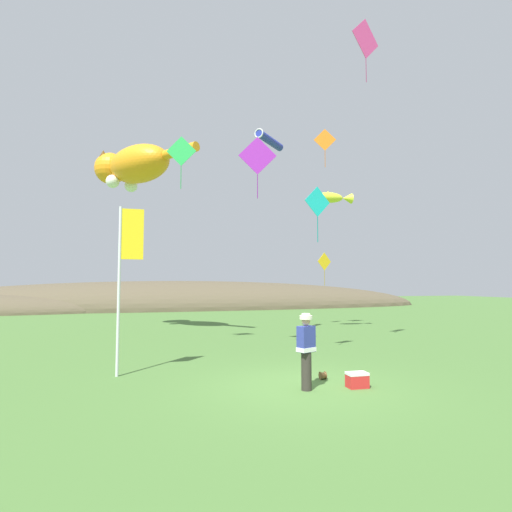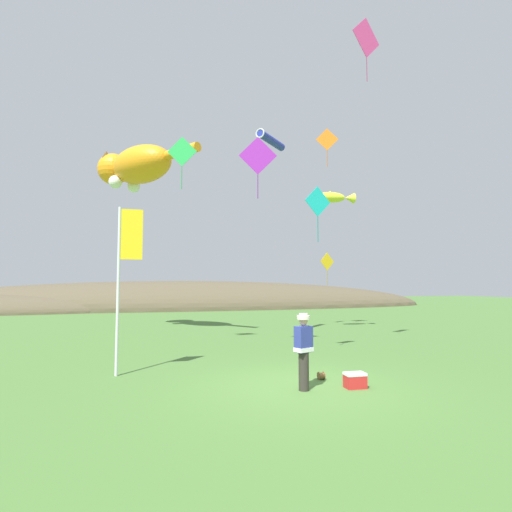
{
  "view_description": "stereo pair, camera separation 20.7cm",
  "coord_description": "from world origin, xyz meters",
  "px_view_note": "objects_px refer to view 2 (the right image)",
  "views": [
    {
      "loc": [
        -3.77,
        -9.07,
        2.47
      ],
      "look_at": [
        0.0,
        4.0,
        3.42
      ],
      "focal_mm": 28.0,
      "sensor_mm": 36.0,
      "label": 1
    },
    {
      "loc": [
        -3.57,
        -9.12,
        2.47
      ],
      "look_at": [
        0.0,
        4.0,
        3.42
      ],
      "focal_mm": 28.0,
      "sensor_mm": 36.0,
      "label": 2
    }
  ],
  "objects_px": {
    "kite_spool": "(321,376)",
    "kite_diamond_gold": "(327,262)",
    "picnic_cooler": "(355,380)",
    "kite_diamond_orange": "(327,140)",
    "kite_fish_windsock": "(335,197)",
    "kite_tube_streamer": "(271,140)",
    "kite_diamond_violet": "(258,156)",
    "kite_giant_cat": "(135,167)",
    "festival_banner_pole": "(124,264)",
    "kite_diamond_green": "(182,152)",
    "festival_attendant": "(304,349)",
    "kite_diamond_pink": "(366,38)",
    "kite_diamond_teal": "(318,202)"
  },
  "relations": [
    {
      "from": "kite_spool",
      "to": "kite_diamond_green",
      "type": "distance_m",
      "value": 9.92
    },
    {
      "from": "kite_diamond_teal",
      "to": "kite_giant_cat",
      "type": "bearing_deg",
      "value": 127.79
    },
    {
      "from": "festival_attendant",
      "to": "picnic_cooler",
      "type": "distance_m",
      "value": 1.48
    },
    {
      "from": "picnic_cooler",
      "to": "kite_diamond_teal",
      "type": "relative_size",
      "value": 0.25
    },
    {
      "from": "picnic_cooler",
      "to": "kite_diamond_teal",
      "type": "distance_m",
      "value": 6.64
    },
    {
      "from": "kite_fish_windsock",
      "to": "kite_diamond_violet",
      "type": "bearing_deg",
      "value": -139.23
    },
    {
      "from": "kite_diamond_pink",
      "to": "kite_fish_windsock",
      "type": "bearing_deg",
      "value": 74.17
    },
    {
      "from": "festival_banner_pole",
      "to": "kite_diamond_green",
      "type": "distance_m",
      "value": 6.26
    },
    {
      "from": "picnic_cooler",
      "to": "kite_diamond_pink",
      "type": "height_order",
      "value": "kite_diamond_pink"
    },
    {
      "from": "kite_diamond_orange",
      "to": "festival_attendant",
      "type": "bearing_deg",
      "value": -118.53
    },
    {
      "from": "kite_giant_cat",
      "to": "kite_diamond_gold",
      "type": "bearing_deg",
      "value": 4.71
    },
    {
      "from": "festival_banner_pole",
      "to": "kite_diamond_pink",
      "type": "relative_size",
      "value": 1.88
    },
    {
      "from": "kite_spool",
      "to": "kite_diamond_violet",
      "type": "xyz_separation_m",
      "value": [
        -0.5,
        4.31,
        7.11
      ]
    },
    {
      "from": "picnic_cooler",
      "to": "kite_diamond_orange",
      "type": "distance_m",
      "value": 14.96
    },
    {
      "from": "kite_giant_cat",
      "to": "kite_diamond_violet",
      "type": "relative_size",
      "value": 2.6
    },
    {
      "from": "festival_attendant",
      "to": "kite_diamond_green",
      "type": "distance_m",
      "value": 9.61
    },
    {
      "from": "kite_diamond_green",
      "to": "kite_diamond_violet",
      "type": "relative_size",
      "value": 0.89
    },
    {
      "from": "picnic_cooler",
      "to": "kite_fish_windsock",
      "type": "distance_m",
      "value": 12.94
    },
    {
      "from": "kite_diamond_violet",
      "to": "kite_diamond_orange",
      "type": "bearing_deg",
      "value": 43.94
    },
    {
      "from": "kite_diamond_violet",
      "to": "kite_tube_streamer",
      "type": "bearing_deg",
      "value": 64.64
    },
    {
      "from": "kite_diamond_violet",
      "to": "kite_diamond_pink",
      "type": "relative_size",
      "value": 0.96
    },
    {
      "from": "kite_diamond_green",
      "to": "kite_diamond_pink",
      "type": "xyz_separation_m",
      "value": [
        6.41,
        -2.85,
        3.93
      ]
    },
    {
      "from": "festival_attendant",
      "to": "kite_giant_cat",
      "type": "distance_m",
      "value": 15.03
    },
    {
      "from": "kite_diamond_gold",
      "to": "kite_diamond_pink",
      "type": "distance_m",
      "value": 12.55
    },
    {
      "from": "festival_attendant",
      "to": "picnic_cooler",
      "type": "xyz_separation_m",
      "value": [
        1.25,
        -0.12,
        -0.77
      ]
    },
    {
      "from": "kite_fish_windsock",
      "to": "kite_tube_streamer",
      "type": "height_order",
      "value": "kite_tube_streamer"
    },
    {
      "from": "picnic_cooler",
      "to": "kite_diamond_green",
      "type": "bearing_deg",
      "value": 118.34
    },
    {
      "from": "picnic_cooler",
      "to": "kite_diamond_violet",
      "type": "height_order",
      "value": "kite_diamond_violet"
    },
    {
      "from": "kite_fish_windsock",
      "to": "kite_diamond_gold",
      "type": "bearing_deg",
      "value": 72.14
    },
    {
      "from": "kite_spool",
      "to": "kite_tube_streamer",
      "type": "xyz_separation_m",
      "value": [
        1.0,
        7.49,
        8.97
      ]
    },
    {
      "from": "festival_banner_pole",
      "to": "kite_fish_windsock",
      "type": "relative_size",
      "value": 2.21
    },
    {
      "from": "kite_spool",
      "to": "kite_diamond_violet",
      "type": "bearing_deg",
      "value": 96.66
    },
    {
      "from": "kite_fish_windsock",
      "to": "kite_diamond_orange",
      "type": "height_order",
      "value": "kite_diamond_orange"
    },
    {
      "from": "kite_diamond_teal",
      "to": "kite_diamond_orange",
      "type": "bearing_deg",
      "value": 61.57
    },
    {
      "from": "kite_diamond_orange",
      "to": "kite_diamond_green",
      "type": "distance_m",
      "value": 9.06
    },
    {
      "from": "festival_banner_pole",
      "to": "kite_tube_streamer",
      "type": "bearing_deg",
      "value": 43.3
    },
    {
      "from": "festival_banner_pole",
      "to": "kite_diamond_violet",
      "type": "height_order",
      "value": "kite_diamond_violet"
    },
    {
      "from": "kite_diamond_pink",
      "to": "kite_diamond_violet",
      "type": "bearing_deg",
      "value": 158.69
    },
    {
      "from": "kite_spool",
      "to": "kite_fish_windsock",
      "type": "bearing_deg",
      "value": 61.09
    },
    {
      "from": "kite_spool",
      "to": "kite_diamond_gold",
      "type": "distance_m",
      "value": 14.23
    },
    {
      "from": "picnic_cooler",
      "to": "festival_banner_pole",
      "type": "bearing_deg",
      "value": 152.65
    },
    {
      "from": "kite_diamond_teal",
      "to": "kite_diamond_violet",
      "type": "relative_size",
      "value": 0.85
    },
    {
      "from": "kite_diamond_orange",
      "to": "kite_diamond_teal",
      "type": "bearing_deg",
      "value": -118.43
    },
    {
      "from": "kite_giant_cat",
      "to": "kite_diamond_orange",
      "type": "xyz_separation_m",
      "value": [
        9.82,
        -2.08,
        1.63
      ]
    },
    {
      "from": "kite_spool",
      "to": "picnic_cooler",
      "type": "height_order",
      "value": "picnic_cooler"
    },
    {
      "from": "kite_fish_windsock",
      "to": "kite_diamond_teal",
      "type": "xyz_separation_m",
      "value": [
        -3.65,
        -5.94,
        -1.63
      ]
    },
    {
      "from": "kite_fish_windsock",
      "to": "kite_diamond_teal",
      "type": "distance_m",
      "value": 7.16
    },
    {
      "from": "kite_tube_streamer",
      "to": "kite_diamond_violet",
      "type": "distance_m",
      "value": 3.98
    },
    {
      "from": "festival_banner_pole",
      "to": "kite_diamond_orange",
      "type": "relative_size",
      "value": 2.2
    },
    {
      "from": "festival_attendant",
      "to": "kite_diamond_teal",
      "type": "height_order",
      "value": "kite_diamond_teal"
    }
  ]
}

